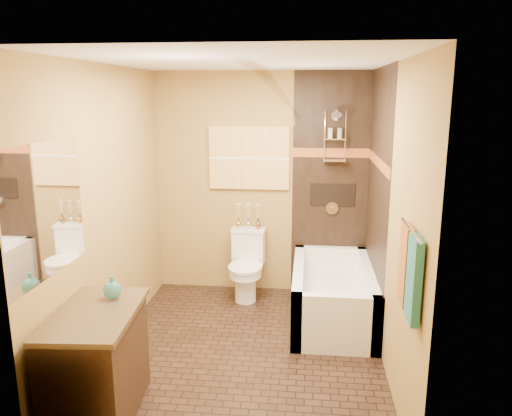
# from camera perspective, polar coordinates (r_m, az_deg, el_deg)

# --- Properties ---
(floor) EXTENTS (3.00, 3.00, 0.00)m
(floor) POSITION_cam_1_polar(r_m,az_deg,el_deg) (4.65, -1.23, -16.03)
(floor) COLOR black
(floor) RESTS_ON ground
(wall_left) EXTENTS (0.02, 3.00, 2.50)m
(wall_left) POSITION_cam_1_polar(r_m,az_deg,el_deg) (4.50, -16.65, -0.48)
(wall_left) COLOR olive
(wall_left) RESTS_ON floor
(wall_right) EXTENTS (0.02, 3.00, 2.50)m
(wall_right) POSITION_cam_1_polar(r_m,az_deg,el_deg) (4.21, 15.10, -1.28)
(wall_right) COLOR olive
(wall_right) RESTS_ON floor
(wall_back) EXTENTS (2.40, 0.02, 2.50)m
(wall_back) POSITION_cam_1_polar(r_m,az_deg,el_deg) (5.65, 0.62, 2.72)
(wall_back) COLOR olive
(wall_back) RESTS_ON floor
(wall_front) EXTENTS (2.40, 0.02, 2.50)m
(wall_front) POSITION_cam_1_polar(r_m,az_deg,el_deg) (2.78, -5.29, -8.28)
(wall_front) COLOR olive
(wall_front) RESTS_ON floor
(ceiling) EXTENTS (3.00, 3.00, 0.00)m
(ceiling) POSITION_cam_1_polar(r_m,az_deg,el_deg) (4.08, -1.41, 16.42)
(ceiling) COLOR silver
(ceiling) RESTS_ON wall_back
(alcove_tile_back) EXTENTS (0.85, 0.01, 2.50)m
(alcove_tile_back) POSITION_cam_1_polar(r_m,az_deg,el_deg) (5.62, 8.51, 2.52)
(alcove_tile_back) COLOR black
(alcove_tile_back) RESTS_ON wall_back
(alcove_tile_right) EXTENTS (0.01, 1.50, 2.50)m
(alcove_tile_right) POSITION_cam_1_polar(r_m,az_deg,el_deg) (4.93, 13.65, 0.85)
(alcove_tile_right) COLOR black
(alcove_tile_right) RESTS_ON wall_right
(mosaic_band_back) EXTENTS (0.85, 0.01, 0.10)m
(mosaic_band_back) POSITION_cam_1_polar(r_m,az_deg,el_deg) (5.56, 8.64, 6.26)
(mosaic_band_back) COLOR #9A361C
(mosaic_band_back) RESTS_ON alcove_tile_back
(mosaic_band_right) EXTENTS (0.01, 1.50, 0.10)m
(mosaic_band_right) POSITION_cam_1_polar(r_m,az_deg,el_deg) (4.87, 13.76, 5.11)
(mosaic_band_right) COLOR #9A361C
(mosaic_band_right) RESTS_ON alcove_tile_right
(alcove_niche) EXTENTS (0.50, 0.01, 0.25)m
(alcove_niche) POSITION_cam_1_polar(r_m,az_deg,el_deg) (5.63, 8.73, 1.50)
(alcove_niche) COLOR black
(alcove_niche) RESTS_ON alcove_tile_back
(shower_fixtures) EXTENTS (0.24, 0.33, 1.16)m
(shower_fixtures) POSITION_cam_1_polar(r_m,az_deg,el_deg) (5.45, 8.97, 6.61)
(shower_fixtures) COLOR silver
(shower_fixtures) RESTS_ON floor
(curtain_rod) EXTENTS (0.03, 1.55, 0.03)m
(curtain_rod) POSITION_cam_1_polar(r_m,az_deg,el_deg) (4.79, 4.62, 10.12)
(curtain_rod) COLOR silver
(curtain_rod) RESTS_ON wall_back
(towel_bar) EXTENTS (0.02, 0.55, 0.02)m
(towel_bar) POSITION_cam_1_polar(r_m,az_deg,el_deg) (3.15, 17.31, -2.39)
(towel_bar) COLOR silver
(towel_bar) RESTS_ON wall_right
(towel_teal) EXTENTS (0.05, 0.22, 0.52)m
(towel_teal) POSITION_cam_1_polar(r_m,az_deg,el_deg) (3.12, 17.61, -7.82)
(towel_teal) COLOR #1F6764
(towel_teal) RESTS_ON towel_bar
(towel_rust) EXTENTS (0.05, 0.22, 0.52)m
(towel_rust) POSITION_cam_1_polar(r_m,az_deg,el_deg) (3.36, 16.75, -6.27)
(towel_rust) COLOR #93541A
(towel_rust) RESTS_ON towel_bar
(sunset_painting) EXTENTS (0.90, 0.04, 0.70)m
(sunset_painting) POSITION_cam_1_polar(r_m,az_deg,el_deg) (5.59, -0.80, 5.72)
(sunset_painting) COLOR gold
(sunset_painting) RESTS_ON wall_back
(vanity_mirror) EXTENTS (0.01, 1.00, 0.90)m
(vanity_mirror) POSITION_cam_1_polar(r_m,az_deg,el_deg) (3.56, -22.82, -0.27)
(vanity_mirror) COLOR white
(vanity_mirror) RESTS_ON wall_left
(bathtub) EXTENTS (0.80, 1.50, 0.55)m
(bathtub) POSITION_cam_1_polar(r_m,az_deg,el_deg) (5.21, 8.74, -10.19)
(bathtub) COLOR white
(bathtub) RESTS_ON floor
(toilet) EXTENTS (0.40, 0.58, 0.76)m
(toilet) POSITION_cam_1_polar(r_m,az_deg,el_deg) (5.62, -1.07, -6.50)
(toilet) COLOR white
(toilet) RESTS_ON floor
(vanity) EXTENTS (0.61, 0.94, 0.79)m
(vanity) POSITION_cam_1_polar(r_m,az_deg,el_deg) (3.84, -17.73, -16.60)
(vanity) COLOR black
(vanity) RESTS_ON floor
(teal_bottle) EXTENTS (0.17, 0.17, 0.21)m
(teal_bottle) POSITION_cam_1_polar(r_m,az_deg,el_deg) (3.81, -16.12, -8.71)
(teal_bottle) COLOR teal
(teal_bottle) RESTS_ON vanity
(bud_vases) EXTENTS (0.28, 0.06, 0.28)m
(bud_vases) POSITION_cam_1_polar(r_m,az_deg,el_deg) (5.63, -0.88, -0.87)
(bud_vases) COLOR gold
(bud_vases) RESTS_ON toilet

